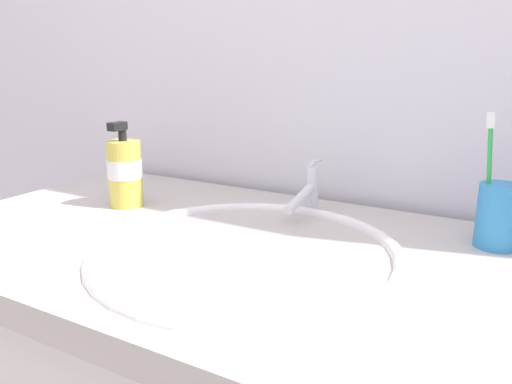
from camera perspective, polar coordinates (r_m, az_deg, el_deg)
name	(u,v)px	position (r m, az deg, el deg)	size (l,w,h in m)	color
tiled_wall_back	(325,48)	(1.07, 7.95, 16.08)	(2.34, 0.04, 2.40)	silver
sink_basin	(247,273)	(0.79, -1.09, -9.31)	(0.49, 0.49, 0.11)	white
faucet	(308,191)	(0.96, 5.96, 0.08)	(0.02, 0.15, 0.10)	silver
toothbrush_cup	(499,216)	(0.87, 26.09, -2.50)	(0.07, 0.07, 0.10)	#338CCC
toothbrush_green	(489,171)	(0.85, 25.18, 2.22)	(0.03, 0.01, 0.21)	green
soap_dispenser	(125,172)	(1.03, -14.80, 2.28)	(0.07, 0.07, 0.17)	#DBCC4C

